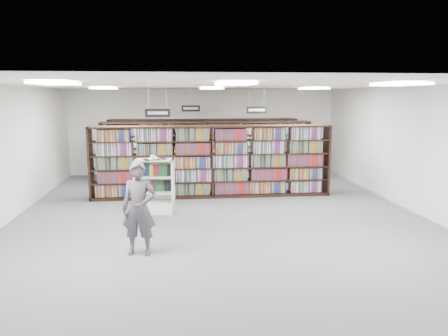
{
  "coord_description": "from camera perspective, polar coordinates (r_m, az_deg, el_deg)",
  "views": [
    {
      "loc": [
        -1.01,
        -10.61,
        2.96
      ],
      "look_at": [
        0.19,
        0.5,
        1.1
      ],
      "focal_mm": 35.0,
      "sensor_mm": 36.0,
      "label": 1
    }
  ],
  "objects": [
    {
      "name": "aisle_sign_left",
      "position": [
        11.63,
        -8.67,
        7.23
      ],
      "size": [
        0.65,
        0.02,
        0.8
      ],
      "color": "#B2B2B7",
      "rests_on": "ceiling"
    },
    {
      "name": "aisle_sign_center",
      "position": [
        15.62,
        -4.36,
        7.85
      ],
      "size": [
        0.65,
        0.02,
        0.8
      ],
      "color": "#B2B2B7",
      "rests_on": "ceiling"
    },
    {
      "name": "wall_right",
      "position": [
        12.27,
        23.21,
        2.32
      ],
      "size": [
        0.1,
        12.0,
        3.2
      ],
      "primitive_type": "cube",
      "color": "white",
      "rests_on": "ground"
    },
    {
      "name": "bookshelf_row_mid",
      "position": [
        14.77,
        -2.22,
        2.01
      ],
      "size": [
        7.0,
        0.6,
        2.1
      ],
      "color": "black",
      "rests_on": "floor"
    },
    {
      "name": "troffer_back_left",
      "position": [
        12.77,
        -15.4,
        10.02
      ],
      "size": [
        0.6,
        1.2,
        0.04
      ],
      "primitive_type": "cube",
      "color": "white",
      "rests_on": "ceiling"
    },
    {
      "name": "troffer_front_right",
      "position": [
        8.61,
        21.96,
        10.11
      ],
      "size": [
        0.6,
        1.2,
        0.04
      ],
      "primitive_type": "cube",
      "color": "white",
      "rests_on": "ceiling"
    },
    {
      "name": "wall_left",
      "position": [
        11.41,
        -26.6,
        1.6
      ],
      "size": [
        0.1,
        12.0,
        3.2
      ],
      "primitive_type": "cube",
      "color": "white",
      "rests_on": "ground"
    },
    {
      "name": "aisle_sign_right",
      "position": [
        13.85,
        4.3,
        7.65
      ],
      "size": [
        0.65,
        0.02,
        0.8
      ],
      "color": "#B2B2B7",
      "rests_on": "ceiling"
    },
    {
      "name": "bookshelf_row_far",
      "position": [
        16.45,
        -2.64,
        2.77
      ],
      "size": [
        7.0,
        0.6,
        2.1
      ],
      "color": "black",
      "rests_on": "floor"
    },
    {
      "name": "troffer_back_right",
      "position": [
        13.23,
        11.63,
        10.13
      ],
      "size": [
        0.6,
        1.2,
        0.04
      ],
      "primitive_type": "cube",
      "color": "white",
      "rests_on": "ceiling"
    },
    {
      "name": "open_book",
      "position": [
        11.02,
        -9.1,
        1.27
      ],
      "size": [
        0.63,
        0.49,
        0.12
      ],
      "rotation": [
        0.0,
        0.0,
        0.35
      ],
      "color": "black",
      "rests_on": "endcap_display"
    },
    {
      "name": "endcap_display",
      "position": [
        11.27,
        -9.02,
        -3.41
      ],
      "size": [
        1.03,
        0.59,
        1.38
      ],
      "rotation": [
        0.0,
        0.0,
        -0.1
      ],
      "color": "white",
      "rests_on": "floor"
    },
    {
      "name": "bookshelf_row_near",
      "position": [
        12.79,
        -1.59,
        0.86
      ],
      "size": [
        7.0,
        0.6,
        2.1
      ],
      "color": "black",
      "rests_on": "floor"
    },
    {
      "name": "wall_back",
      "position": [
        16.7,
        -2.71,
        4.77
      ],
      "size": [
        10.0,
        0.1,
        3.2
      ],
      "primitive_type": "cube",
      "color": "white",
      "rests_on": "ground"
    },
    {
      "name": "floor",
      "position": [
        11.06,
        -0.72,
        -6.07
      ],
      "size": [
        12.0,
        12.0,
        0.0
      ],
      "primitive_type": "plane",
      "color": "#595A5F",
      "rests_on": "ground"
    },
    {
      "name": "troffer_front_left",
      "position": [
        7.87,
        -21.18,
        10.28
      ],
      "size": [
        0.6,
        1.2,
        0.04
      ],
      "primitive_type": "cube",
      "color": "white",
      "rests_on": "ceiling"
    },
    {
      "name": "shopper",
      "position": [
        8.3,
        -11.04,
        -5.23
      ],
      "size": [
        0.7,
        0.52,
        1.77
      ],
      "primitive_type": "imported",
      "rotation": [
        0.0,
        0.0,
        -0.16
      ],
      "color": "#49444D",
      "rests_on": "floor"
    },
    {
      "name": "wall_front",
      "position": [
        4.91,
        6.0,
        -6.69
      ],
      "size": [
        10.0,
        0.1,
        3.2
      ],
      "primitive_type": "cube",
      "color": "white",
      "rests_on": "ground"
    },
    {
      "name": "ceiling",
      "position": [
        10.66,
        -0.76,
        10.74
      ],
      "size": [
        10.0,
        12.0,
        0.1
      ],
      "primitive_type": "cube",
      "color": "white",
      "rests_on": "wall_back"
    },
    {
      "name": "troffer_front_center",
      "position": [
        7.68,
        1.41,
        10.94
      ],
      "size": [
        0.6,
        1.2,
        0.04
      ],
      "primitive_type": "cube",
      "color": "white",
      "rests_on": "ceiling"
    },
    {
      "name": "troffer_back_center",
      "position": [
        12.65,
        -1.64,
        10.35
      ],
      "size": [
        0.6,
        1.2,
        0.04
      ],
      "primitive_type": "cube",
      "color": "white",
      "rests_on": "ceiling"
    }
  ]
}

